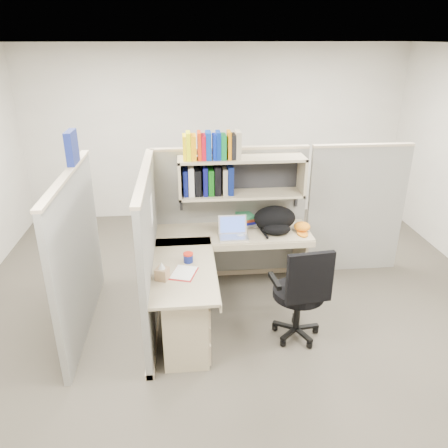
{
  "coord_description": "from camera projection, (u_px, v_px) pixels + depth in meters",
  "views": [
    {
      "loc": [
        -0.53,
        -3.91,
        2.77
      ],
      "look_at": [
        -0.14,
        0.25,
        0.97
      ],
      "focal_mm": 35.0,
      "sensor_mm": 36.0,
      "label": 1
    }
  ],
  "objects": [
    {
      "name": "mouse",
      "position": [
        241.0,
        235.0,
        4.84
      ],
      "size": [
        0.09,
        0.06,
        0.03
      ],
      "primitive_type": "ellipsoid",
      "rotation": [
        0.0,
        0.0,
        0.02
      ],
      "color": "#91A1CD",
      "rests_on": "desk"
    },
    {
      "name": "book_stack",
      "position": [
        245.0,
        219.0,
        5.14
      ],
      "size": [
        0.26,
        0.3,
        0.12
      ],
      "primitive_type": null,
      "rotation": [
        0.0,
        0.0,
        0.33
      ],
      "color": "gray",
      "rests_on": "desk"
    },
    {
      "name": "task_chair",
      "position": [
        299.0,
        307.0,
        4.21
      ],
      "size": [
        0.57,
        0.52,
        1.05
      ],
      "color": "black",
      "rests_on": "ground"
    },
    {
      "name": "ground",
      "position": [
        239.0,
        315.0,
        4.72
      ],
      "size": [
        6.0,
        6.0,
        0.0
      ],
      "primitive_type": "plane",
      "color": "#342F28",
      "rests_on": "ground"
    },
    {
      "name": "snack_canister",
      "position": [
        188.0,
        257.0,
        4.27
      ],
      "size": [
        0.1,
        0.1,
        0.1
      ],
      "color": "navy",
      "rests_on": "desk"
    },
    {
      "name": "cubicle",
      "position": [
        201.0,
        223.0,
        4.74
      ],
      "size": [
        3.79,
        1.84,
        1.95
      ],
      "color": "slate",
      "rests_on": "ground"
    },
    {
      "name": "backpack",
      "position": [
        276.0,
        220.0,
        4.91
      ],
      "size": [
        0.53,
        0.44,
        0.28
      ],
      "primitive_type": null,
      "rotation": [
        0.0,
        0.0,
        -0.17
      ],
      "color": "black",
      "rests_on": "desk"
    },
    {
      "name": "laptop",
      "position": [
        234.0,
        228.0,
        4.77
      ],
      "size": [
        0.32,
        0.32,
        0.23
      ],
      "primitive_type": null,
      "rotation": [
        0.0,
        0.0,
        -0.0
      ],
      "color": "#BDBDC2",
      "rests_on": "desk"
    },
    {
      "name": "paper_cup",
      "position": [
        233.0,
        221.0,
        5.11
      ],
      "size": [
        0.07,
        0.07,
        0.1
      ],
      "primitive_type": "cylinder",
      "rotation": [
        0.0,
        0.0,
        -0.01
      ],
      "color": "white",
      "rests_on": "desk"
    },
    {
      "name": "loose_paper",
      "position": [
        184.0,
        272.0,
        4.1
      ],
      "size": [
        0.27,
        0.31,
        0.0
      ],
      "primitive_type": null,
      "rotation": [
        0.0,
        0.0,
        -0.31
      ],
      "color": "white",
      "rests_on": "desk"
    },
    {
      "name": "orange_cap",
      "position": [
        302.0,
        227.0,
        4.96
      ],
      "size": [
        0.23,
        0.25,
        0.1
      ],
      "primitive_type": null,
      "rotation": [
        0.0,
        0.0,
        -0.2
      ],
      "color": "orange",
      "rests_on": "desk"
    },
    {
      "name": "room_shell",
      "position": [
        241.0,
        170.0,
        4.08
      ],
      "size": [
        6.0,
        6.0,
        6.0
      ],
      "color": "#B4AEA3",
      "rests_on": "ground"
    },
    {
      "name": "desk",
      "position": [
        202.0,
        297.0,
        4.25
      ],
      "size": [
        1.74,
        1.75,
        0.73
      ],
      "color": "gray",
      "rests_on": "ground"
    },
    {
      "name": "tissue_box",
      "position": [
        162.0,
        271.0,
        3.96
      ],
      "size": [
        0.14,
        0.14,
        0.17
      ],
      "primitive_type": null,
      "rotation": [
        0.0,
        0.0,
        -0.37
      ],
      "color": "tan",
      "rests_on": "desk"
    }
  ]
}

